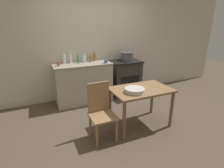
# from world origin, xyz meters

# --- Properties ---
(ground_plane) EXTENTS (14.00, 14.00, 0.00)m
(ground_plane) POSITION_xyz_m (0.00, 0.00, 0.00)
(ground_plane) COLOR brown
(wall_back) EXTENTS (8.00, 0.07, 2.55)m
(wall_back) POSITION_xyz_m (0.00, 1.58, 1.27)
(wall_back) COLOR beige
(wall_back) RESTS_ON ground_plane
(counter_cabinet) EXTENTS (1.32, 0.62, 0.94)m
(counter_cabinet) POSITION_xyz_m (-0.43, 1.26, 0.47)
(counter_cabinet) COLOR #B2A893
(counter_cabinet) RESTS_ON ground_plane
(stove) EXTENTS (0.77, 0.57, 0.90)m
(stove) POSITION_xyz_m (0.71, 1.28, 0.45)
(stove) COLOR #2D2B28
(stove) RESTS_ON ground_plane
(work_table) EXTENTS (1.06, 0.68, 0.72)m
(work_table) POSITION_xyz_m (0.25, -0.19, 0.61)
(work_table) COLOR olive
(work_table) RESTS_ON ground_plane
(chair) EXTENTS (0.40, 0.40, 0.93)m
(chair) POSITION_xyz_m (-0.53, -0.24, 0.48)
(chair) COLOR #997047
(chair) RESTS_ON ground_plane
(flour_sack) EXTENTS (0.24, 0.17, 0.37)m
(flour_sack) POSITION_xyz_m (0.57, 0.87, 0.18)
(flour_sack) COLOR beige
(flour_sack) RESTS_ON ground_plane
(stock_pot) EXTENTS (0.31, 0.31, 0.24)m
(stock_pot) POSITION_xyz_m (0.76, 1.29, 1.01)
(stock_pot) COLOR #4C4C51
(stock_pot) RESTS_ON stove
(mixing_bowl_large) EXTENTS (0.33, 0.33, 0.07)m
(mixing_bowl_large) POSITION_xyz_m (0.05, -0.28, 0.76)
(mixing_bowl_large) COLOR silver
(mixing_bowl_large) RESTS_ON work_table
(bottle_far_left) EXTENTS (0.07, 0.07, 0.25)m
(bottle_far_left) POSITION_xyz_m (-0.07, 1.43, 1.04)
(bottle_far_left) COLOR olive
(bottle_far_left) RESTS_ON counter_cabinet
(bottle_left) EXTENTS (0.07, 0.07, 0.26)m
(bottle_left) POSITION_xyz_m (-0.81, 1.40, 1.04)
(bottle_left) COLOR silver
(bottle_left) RESTS_ON counter_cabinet
(bottle_mid_left) EXTENTS (0.08, 0.08, 0.19)m
(bottle_mid_left) POSITION_xyz_m (-0.20, 1.36, 1.02)
(bottle_mid_left) COLOR olive
(bottle_mid_left) RESTS_ON counter_cabinet
(bottle_center_left) EXTENTS (0.06, 0.06, 0.24)m
(bottle_center_left) POSITION_xyz_m (-0.66, 1.40, 1.03)
(bottle_center_left) COLOR silver
(bottle_center_left) RESTS_ON counter_cabinet
(bottle_center) EXTENTS (0.08, 0.08, 0.20)m
(bottle_center) POSITION_xyz_m (-0.35, 1.37, 1.02)
(bottle_center) COLOR silver
(bottle_center) RESTS_ON counter_cabinet
(bottle_center_right) EXTENTS (0.06, 0.06, 0.22)m
(bottle_center_right) POSITION_xyz_m (-0.50, 1.32, 1.03)
(bottle_center_right) COLOR #517F5B
(bottle_center_right) RESTS_ON counter_cabinet
(cup_mid_right) EXTENTS (0.09, 0.09, 0.09)m
(cup_mid_right) POSITION_xyz_m (0.08, 1.07, 0.99)
(cup_mid_right) COLOR #4C6B99
(cup_mid_right) RESTS_ON counter_cabinet
(cup_right) EXTENTS (0.07, 0.07, 0.10)m
(cup_right) POSITION_xyz_m (-0.96, 1.22, 0.99)
(cup_right) COLOR #B74C42
(cup_right) RESTS_ON counter_cabinet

